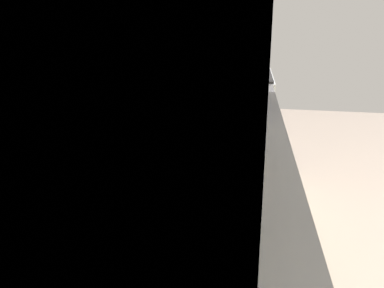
% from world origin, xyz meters
% --- Properties ---
extents(wall_back, '(4.46, 0.12, 2.71)m').
position_xyz_m(wall_back, '(0.00, 1.56, 1.35)').
color(wall_back, beige).
rests_on(wall_back, ground_plane).
extents(oven_range, '(0.62, 0.63, 1.08)m').
position_xyz_m(oven_range, '(1.74, 1.19, 0.47)').
color(oven_range, '#B7BABF').
rests_on(oven_range, ground_plane).
extents(microwave, '(0.48, 0.38, 0.34)m').
position_xyz_m(microwave, '(0.88, 1.23, 1.07)').
color(microwave, white).
rests_on(microwave, counter_run).
extents(bowl, '(0.15, 0.15, 0.06)m').
position_xyz_m(bowl, '(0.01, 1.14, 0.94)').
color(bowl, gold).
rests_on(bowl, counter_run).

